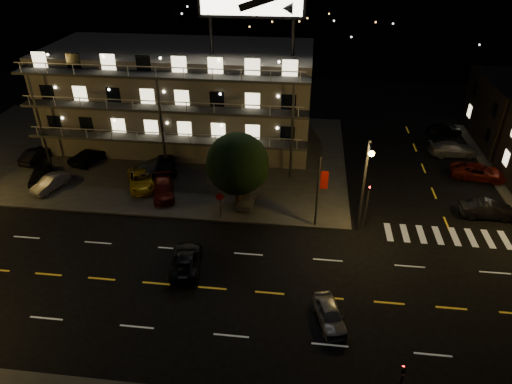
# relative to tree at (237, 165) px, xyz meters

# --- Properties ---
(ground) EXTENTS (140.00, 140.00, 0.00)m
(ground) POSITION_rel_tree_xyz_m (1.79, -10.30, -4.27)
(ground) COLOR black
(ground) RESTS_ON ground
(curb_nw) EXTENTS (44.00, 24.00, 0.15)m
(curb_nw) POSITION_rel_tree_xyz_m (-12.21, 9.70, -4.19)
(curb_nw) COLOR #343432
(curb_nw) RESTS_ON ground
(motel) EXTENTS (28.00, 13.80, 18.10)m
(motel) POSITION_rel_tree_xyz_m (-8.15, 13.59, 1.07)
(motel) COLOR gray
(motel) RESTS_ON ground
(streetlight_nc) EXTENTS (0.44, 1.92, 8.00)m
(streetlight_nc) POSITION_rel_tree_xyz_m (10.29, -2.36, 0.69)
(streetlight_nc) COLOR #2D2D30
(streetlight_nc) RESTS_ON ground
(signal_nw) EXTENTS (0.20, 0.27, 4.60)m
(signal_nw) POSITION_rel_tree_xyz_m (10.79, -1.80, -1.70)
(signal_nw) COLOR #2D2D30
(signal_nw) RESTS_ON ground
(banner_north) EXTENTS (0.83, 0.16, 6.40)m
(banner_north) POSITION_rel_tree_xyz_m (6.88, -1.90, -0.84)
(banner_north) COLOR #2D2D30
(banner_north) RESTS_ON ground
(stop_sign) EXTENTS (0.91, 0.11, 2.61)m
(stop_sign) POSITION_rel_tree_xyz_m (-1.21, -1.72, -2.56)
(stop_sign) COLOR #2D2D30
(stop_sign) RESTS_ON ground
(tree) EXTENTS (5.51, 5.30, 6.93)m
(tree) POSITION_rel_tree_xyz_m (0.00, 0.00, 0.00)
(tree) COLOR black
(tree) RESTS_ON curb_nw
(lot_car_0) EXTENTS (2.42, 4.15, 1.33)m
(lot_car_0) POSITION_rel_tree_xyz_m (-19.68, 2.42, -3.45)
(lot_car_0) COLOR black
(lot_car_0) RESTS_ON curb_nw
(lot_car_1) EXTENTS (2.52, 4.07, 1.27)m
(lot_car_1) POSITION_rel_tree_xyz_m (-17.89, 0.99, -3.49)
(lot_car_1) COLOR gray
(lot_car_1) RESTS_ON curb_nw
(lot_car_2) EXTENTS (4.08, 5.42, 1.37)m
(lot_car_2) POSITION_rel_tree_xyz_m (-9.62, 2.52, -3.44)
(lot_car_2) COLOR gold
(lot_car_2) RESTS_ON curb_nw
(lot_car_3) EXTENTS (3.16, 4.93, 1.33)m
(lot_car_3) POSITION_rel_tree_xyz_m (-7.04, 1.16, -3.45)
(lot_car_3) COLOR #61150D
(lot_car_3) RESTS_ON curb_nw
(lot_car_4) EXTENTS (1.65, 3.78, 1.27)m
(lot_car_4) POSITION_rel_tree_xyz_m (0.72, 0.70, -3.49)
(lot_car_4) COLOR gray
(lot_car_4) RESTS_ON curb_nw
(lot_car_5) EXTENTS (1.87, 4.24, 1.35)m
(lot_car_5) POSITION_rel_tree_xyz_m (-22.27, 6.34, -3.44)
(lot_car_5) COLOR black
(lot_car_5) RESTS_ON curb_nw
(lot_car_6) EXTENTS (3.65, 5.12, 1.29)m
(lot_car_6) POSITION_rel_tree_xyz_m (-16.69, 6.94, -3.47)
(lot_car_6) COLOR black
(lot_car_6) RESTS_ON curb_nw
(lot_car_7) EXTENTS (3.28, 5.32, 1.44)m
(lot_car_7) POSITION_rel_tree_xyz_m (-9.40, 5.03, -3.40)
(lot_car_7) COLOR gray
(lot_car_7) RESTS_ON curb_nw
(lot_car_8) EXTENTS (3.30, 4.86, 1.54)m
(lot_car_8) POSITION_rel_tree_xyz_m (-8.15, 5.92, -3.35)
(lot_car_8) COLOR black
(lot_car_8) RESTS_ON curb_nw
(lot_car_9) EXTENTS (2.73, 4.40, 1.37)m
(lot_car_9) POSITION_rel_tree_xyz_m (-0.71, 5.71, -3.43)
(lot_car_9) COLOR #61150D
(lot_car_9) RESTS_ON curb_nw
(side_car_0) EXTENTS (4.52, 1.58, 1.49)m
(side_car_0) POSITION_rel_tree_xyz_m (21.35, 1.17, -3.52)
(side_car_0) COLOR black
(side_car_0) RESTS_ON ground
(side_car_1) EXTENTS (5.61, 3.31, 1.46)m
(side_car_1) POSITION_rel_tree_xyz_m (22.59, 8.15, -3.54)
(side_car_1) COLOR #61150D
(side_car_1) RESTS_ON ground
(side_car_2) EXTENTS (5.22, 2.59, 1.46)m
(side_car_2) POSITION_rel_tree_xyz_m (21.41, 13.24, -3.54)
(side_car_2) COLOR gray
(side_car_2) RESTS_ON ground
(side_car_3) EXTENTS (4.32, 2.43, 1.39)m
(side_car_3) POSITION_rel_tree_xyz_m (21.81, 18.99, -3.57)
(side_car_3) COLOR black
(side_car_3) RESTS_ON ground
(road_car_east) EXTENTS (2.40, 3.99, 1.27)m
(road_car_east) POSITION_rel_tree_xyz_m (7.77, -12.41, -3.63)
(road_car_east) COLOR gray
(road_car_east) RESTS_ON ground
(road_car_west) EXTENTS (2.80, 4.87, 1.28)m
(road_car_west) POSITION_rel_tree_xyz_m (-2.53, -8.29, -3.63)
(road_car_west) COLOR black
(road_car_west) RESTS_ON ground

